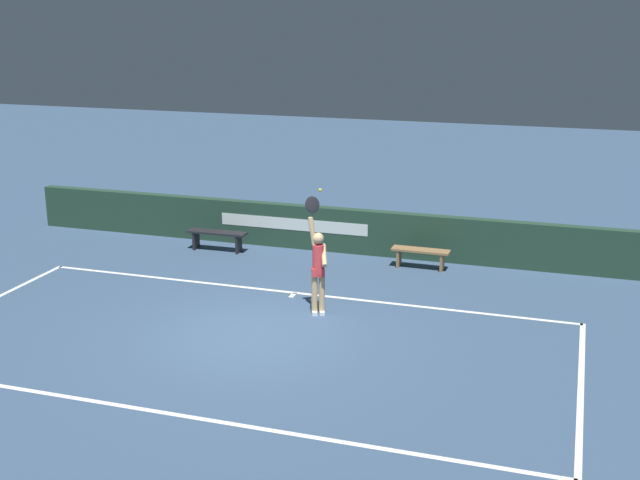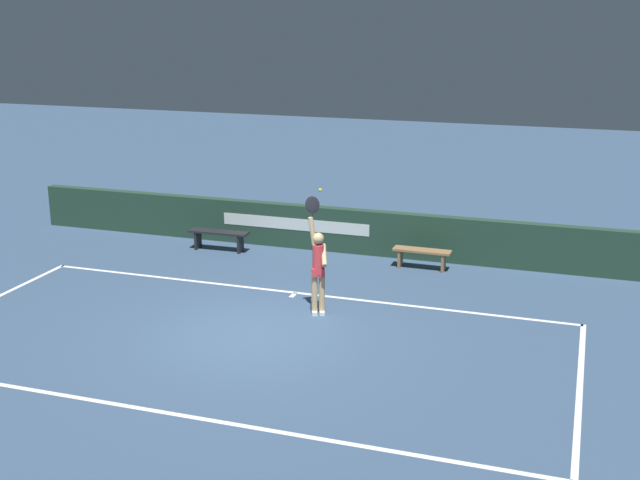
{
  "view_description": "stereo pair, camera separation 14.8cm",
  "coord_description": "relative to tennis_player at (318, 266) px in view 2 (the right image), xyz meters",
  "views": [
    {
      "loc": [
        5.6,
        -13.18,
        5.96
      ],
      "look_at": [
        0.91,
        1.38,
        1.56
      ],
      "focal_mm": 45.81,
      "sensor_mm": 36.0,
      "label": 1
    },
    {
      "loc": [
        5.74,
        -13.13,
        5.96
      ],
      "look_at": [
        0.91,
        1.38,
        1.56
      ],
      "focal_mm": 45.81,
      "sensor_mm": 36.0,
      "label": 2
    }
  ],
  "objects": [
    {
      "name": "courtside_bench_near",
      "position": [
        1.39,
        3.53,
        -0.65
      ],
      "size": [
        1.36,
        0.38,
        0.47
      ],
      "color": "olive",
      "rests_on": "ground"
    },
    {
      "name": "back_wall",
      "position": [
        -0.85,
        4.28,
        -0.45
      ],
      "size": [
        17.01,
        0.28,
        1.12
      ],
      "color": "#213D2D",
      "rests_on": "ground"
    },
    {
      "name": "ground_plane",
      "position": [
        -0.85,
        -1.43,
        -1.01
      ],
      "size": [
        60.0,
        60.0,
        0.0
      ],
      "primitive_type": "plane",
      "color": "#364E6B"
    },
    {
      "name": "courtside_bench_far",
      "position": [
        -3.78,
        3.39,
        -0.62
      ],
      "size": [
        1.54,
        0.39,
        0.51
      ],
      "color": "black",
      "rests_on": "ground"
    },
    {
      "name": "court_lines",
      "position": [
        -0.85,
        -1.81,
        -1.01
      ],
      "size": [
        11.98,
        5.8,
        0.0
      ],
      "color": "white",
      "rests_on": "ground"
    },
    {
      "name": "tennis_ball",
      "position": [
        0.03,
        0.05,
        1.53
      ],
      "size": [
        0.07,
        0.07,
        0.07
      ],
      "color": "#C8DA2C"
    },
    {
      "name": "tennis_player",
      "position": [
        0.0,
        0.0,
        0.0
      ],
      "size": [
        0.52,
        0.47,
        2.44
      ],
      "color": "tan",
      "rests_on": "ground"
    }
  ]
}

